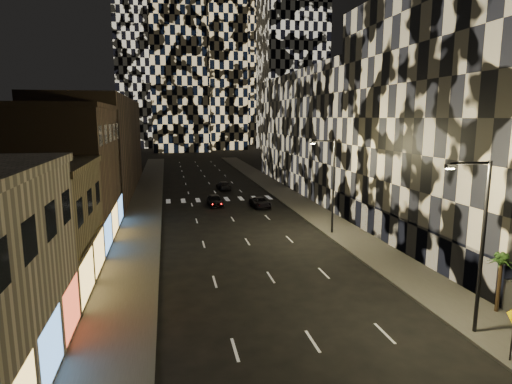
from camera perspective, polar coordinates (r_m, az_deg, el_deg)
name	(u,v)px	position (r m, az deg, el deg)	size (l,w,h in m)	color
sidewalk_left	(145,202)	(59.25, -14.52, -1.25)	(4.00, 120.00, 0.15)	#47443F
sidewalk_right	(289,196)	(61.55, 4.40, -0.54)	(4.00, 120.00, 0.15)	#47443F
curb_left	(161,201)	(59.18, -12.49, -1.18)	(0.20, 120.00, 0.15)	#4C4C47
curb_right	(275,197)	(61.00, 2.51, -0.62)	(0.20, 120.00, 0.15)	#4C4C47
retail_tan	(9,232)	(31.65, -30.06, -4.67)	(10.00, 10.00, 8.00)	#756646
retail_brown	(55,175)	(43.13, -25.19, 2.00)	(10.00, 15.00, 12.00)	brown
retail_filler_left	(99,146)	(68.98, -20.24, 5.81)	(10.00, 40.00, 14.00)	brown
midrise_right	(484,120)	(42.29, 28.12, 8.45)	(16.00, 25.00, 22.00)	#232326
midrise_base	(396,231)	(39.09, 18.22, -5.01)	(0.60, 25.00, 3.00)	#383838
midrise_filler_right	(337,131)	(70.49, 10.81, 7.94)	(16.00, 40.00, 18.00)	#232326
tower_center_low	(177,3)	(152.56, -10.45, 23.54)	(18.00, 18.00, 95.00)	black
streetlight_near	(479,236)	(24.42, 27.60, -5.20)	(2.55, 0.25, 9.00)	black
streetlight_far	(331,180)	(41.48, 9.99, 1.62)	(2.55, 0.25, 9.00)	black
car_dark_midlane	(215,200)	(55.12, -5.49, -1.11)	(1.71, 4.24, 1.44)	black
car_dark_oncoming	(223,185)	(67.48, -4.36, 0.88)	(1.82, 4.47, 1.30)	black
car_dark_rightlane	(260,203)	(53.99, 0.59, -1.41)	(2.05, 4.45, 1.24)	black
palm_tree	(501,263)	(28.35, 29.87, -8.25)	(1.79, 1.75, 3.51)	#47331E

